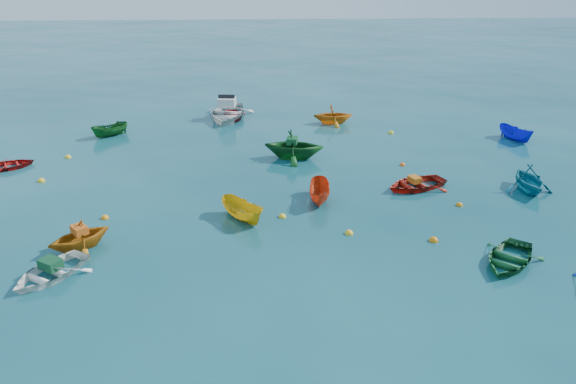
{
  "coord_description": "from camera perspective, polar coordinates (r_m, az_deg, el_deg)",
  "views": [
    {
      "loc": [
        -1.23,
        -19.49,
        11.06
      ],
      "look_at": [
        0.0,
        5.0,
        0.4
      ],
      "focal_mm": 35.0,
      "sensor_mm": 36.0,
      "label": 1
    }
  ],
  "objects": [
    {
      "name": "ground",
      "position": [
        22.44,
        0.64,
        -6.03
      ],
      "size": [
        160.0,
        160.0,
        0.0
      ],
      "primitive_type": "plane",
      "color": "#093942",
      "rests_on": "ground"
    },
    {
      "name": "dinghy_white_near",
      "position": [
        22.56,
        -22.98,
        -7.94
      ],
      "size": [
        3.47,
        3.74,
        0.63
      ],
      "primitive_type": "imported",
      "rotation": [
        0.0,
        0.0,
        -0.57
      ],
      "color": "white",
      "rests_on": "ground"
    },
    {
      "name": "dinghy_orange_w",
      "position": [
        24.13,
        -20.27,
        -5.38
      ],
      "size": [
        3.3,
        3.26,
        1.32
      ],
      "primitive_type": "imported",
      "rotation": [
        0.0,
        0.0,
        -0.88
      ],
      "color": "#C16D12",
      "rests_on": "ground"
    },
    {
      "name": "sampan_yellow_mid",
      "position": [
        25.02,
        -4.59,
        -2.82
      ],
      "size": [
        2.44,
        2.71,
        1.03
      ],
      "primitive_type": "imported",
      "rotation": [
        0.0,
        0.0,
        0.67
      ],
      "color": "gold",
      "rests_on": "ground"
    },
    {
      "name": "dinghy_green_e",
      "position": [
        23.22,
        21.44,
        -6.75
      ],
      "size": [
        3.71,
        3.86,
        0.65
      ],
      "primitive_type": "imported",
      "rotation": [
        0.0,
        0.0,
        -0.67
      ],
      "color": "#135529",
      "rests_on": "ground"
    },
    {
      "name": "dinghy_cyan_se",
      "position": [
        30.35,
        23.12,
        0.14
      ],
      "size": [
        2.39,
        2.76,
        1.44
      ],
      "primitive_type": "imported",
      "rotation": [
        0.0,
        0.0,
        -0.01
      ],
      "color": "#16748B",
      "rests_on": "ground"
    },
    {
      "name": "dinghy_red_nw",
      "position": [
        34.38,
        -26.44,
        2.19
      ],
      "size": [
        3.22,
        2.91,
        0.55
      ],
      "primitive_type": "imported",
      "rotation": [
        0.0,
        0.0,
        2.06
      ],
      "color": "#B1120E",
      "rests_on": "ground"
    },
    {
      "name": "sampan_orange_n",
      "position": [
        26.83,
        3.24,
        -0.89
      ],
      "size": [
        1.28,
        2.72,
        1.02
      ],
      "primitive_type": "imported",
      "rotation": [
        0.0,
        0.0,
        -0.11
      ],
      "color": "red",
      "rests_on": "ground"
    },
    {
      "name": "dinghy_green_n",
      "position": [
        32.27,
        0.59,
        3.45
      ],
      "size": [
        3.84,
        3.47,
        1.76
      ],
      "primitive_type": "imported",
      "rotation": [
        0.0,
        0.0,
        1.38
      ],
      "color": "#13511D",
      "rests_on": "ground"
    },
    {
      "name": "dinghy_red_ne",
      "position": [
        28.93,
        12.81,
        0.41
      ],
      "size": [
        3.83,
        3.32,
        0.67
      ],
      "primitive_type": "imported",
      "rotation": [
        0.0,
        0.0,
        -1.19
      ],
      "color": "#A51B0D",
      "rests_on": "ground"
    },
    {
      "name": "sampan_blue_far",
      "position": [
        38.21,
        22.03,
        4.92
      ],
      "size": [
        1.9,
        2.72,
        0.99
      ],
      "primitive_type": "imported",
      "rotation": [
        0.0,
        0.0,
        0.41
      ],
      "color": "#0F13C6",
      "rests_on": "ground"
    },
    {
      "name": "dinghy_red_far",
      "position": [
        40.3,
        -5.61,
        7.45
      ],
      "size": [
        2.37,
        3.06,
        0.59
      ],
      "primitive_type": "imported",
      "rotation": [
        0.0,
        0.0,
        0.13
      ],
      "color": "#9E0D12",
      "rests_on": "ground"
    },
    {
      "name": "dinghy_orange_far",
      "position": [
        39.05,
        4.57,
        6.97
      ],
      "size": [
        2.71,
        2.35,
        1.41
      ],
      "primitive_type": "imported",
      "rotation": [
        0.0,
        0.0,
        1.59
      ],
      "color": "orange",
      "rests_on": "ground"
    },
    {
      "name": "sampan_green_far",
      "position": [
        37.94,
        -17.54,
        5.44
      ],
      "size": [
        2.49,
        2.19,
        0.94
      ],
      "primitive_type": "imported",
      "rotation": [
        0.0,
        0.0,
        -0.93
      ],
      "color": "#14561D",
      "rests_on": "ground"
    },
    {
      "name": "motorboat_white",
      "position": [
        40.36,
        -6.17,
        7.46
      ],
      "size": [
        4.0,
        5.23,
        1.61
      ],
      "primitive_type": "imported",
      "rotation": [
        0.0,
        0.0,
        -0.11
      ],
      "color": "silver",
      "rests_on": "ground"
    },
    {
      "name": "tarp_green_a",
      "position": [
        22.37,
        -22.98,
        -6.73
      ],
      "size": [
        0.95,
        0.89,
        0.37
      ],
      "primitive_type": "cube",
      "rotation": [
        0.0,
        0.0,
        -0.57
      ],
      "color": "#114526",
      "rests_on": "dinghy_white_near"
    },
    {
      "name": "tarp_orange_a",
      "position": [
        23.79,
        -20.44,
        -3.61
      ],
      "size": [
        0.81,
        0.83,
        0.32
      ],
      "primitive_type": "cube",
      "rotation": [
        0.0,
        0.0,
        -0.88
      ],
      "color": "#D75A16",
      "rests_on": "dinghy_orange_w"
    },
    {
      "name": "tarp_green_b",
      "position": [
        31.93,
        0.42,
        5.25
      ],
      "size": [
        0.71,
        0.85,
        0.37
      ],
      "primitive_type": "cube",
      "rotation": [
        0.0,
        0.0,
        1.38
      ],
      "color": "#134F25",
      "rests_on": "dinghy_green_n"
    },
    {
      "name": "tarp_orange_b",
      "position": [
        28.69,
        12.73,
        1.26
      ],
      "size": [
        0.66,
        0.75,
        0.3
      ],
      "primitive_type": "cube",
      "rotation": [
        0.0,
        0.0,
        -1.19
      ],
      "color": "#C46314",
      "rests_on": "dinghy_red_ne"
    },
    {
      "name": "buoy_ye_a",
      "position": [
        25.18,
        -0.58,
        -2.56
      ],
      "size": [
        0.34,
        0.34,
        0.34
      ],
      "primitive_type": "sphere",
      "color": "yellow",
      "rests_on": "ground"
    },
    {
      "name": "buoy_or_b",
      "position": [
        23.95,
        14.57,
        -4.84
      ],
      "size": [
        0.38,
        0.38,
        0.38
      ],
      "primitive_type": "sphere",
      "color": "orange",
      "rests_on": "ground"
    },
    {
      "name": "buoy_ye_b",
      "position": [
        34.76,
        -21.44,
        3.27
      ],
      "size": [
        0.35,
        0.35,
        0.35
      ],
      "primitive_type": "sphere",
      "color": "yellow",
      "rests_on": "ground"
    },
    {
      "name": "buoy_or_c",
      "position": [
        26.36,
        -18.1,
        -2.56
      ],
      "size": [
        0.34,
        0.34,
        0.34
      ],
      "primitive_type": "sphere",
      "color": "orange",
      "rests_on": "ground"
    },
    {
      "name": "buoy_ye_c",
      "position": [
        23.89,
        6.22,
        -4.24
      ],
      "size": [
        0.36,
        0.36,
        0.36
      ],
      "primitive_type": "sphere",
      "color": "yellow",
      "rests_on": "ground"
    },
    {
      "name": "buoy_or_d",
      "position": [
        27.49,
        17.0,
        -1.33
      ],
      "size": [
        0.33,
        0.33,
        0.33
      ],
      "primitive_type": "sphere",
      "color": "orange",
      "rests_on": "ground"
    },
    {
      "name": "buoy_ye_d",
      "position": [
        31.69,
        -23.77,
        0.99
      ],
      "size": [
        0.38,
        0.38,
        0.38
      ],
      "primitive_type": "sphere",
      "color": "yellow",
      "rests_on": "ground"
    },
    {
      "name": "buoy_or_e",
      "position": [
        31.85,
        11.53,
        2.68
      ],
      "size": [
        0.31,
        0.31,
        0.31
      ],
      "primitive_type": "sphere",
      "color": "#FF560D",
      "rests_on": "ground"
    },
    {
      "name": "buoy_ye_e",
      "position": [
        37.39,
        10.41,
        5.9
      ],
      "size": [
        0.35,
        0.35,
        0.35
      ],
      "primitive_type": "sphere",
      "color": "yellow",
      "rests_on": "ground"
    }
  ]
}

